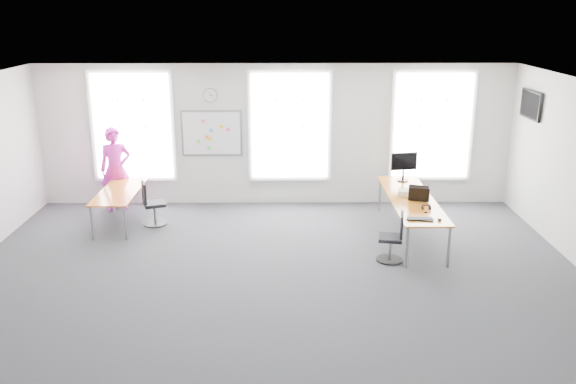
{
  "coord_description": "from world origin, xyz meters",
  "views": [
    {
      "loc": [
        0.16,
        -8.68,
        4.13
      ],
      "look_at": [
        0.24,
        1.2,
        1.1
      ],
      "focal_mm": 38.0,
      "sensor_mm": 36.0,
      "label": 1
    }
  ],
  "objects_px": {
    "keyboard": "(420,219)",
    "headphones": "(426,208)",
    "desk_right": "(411,201)",
    "chair_right": "(393,240)",
    "person": "(116,169)",
    "chair_left": "(152,206)",
    "monitor": "(404,164)",
    "desk_left": "(119,194)"
  },
  "relations": [
    {
      "from": "desk_left",
      "to": "person",
      "type": "xyz_separation_m",
      "value": [
        -0.28,
        0.91,
        0.26
      ]
    },
    {
      "from": "headphones",
      "to": "monitor",
      "type": "height_order",
      "value": "monitor"
    },
    {
      "from": "chair_left",
      "to": "keyboard",
      "type": "height_order",
      "value": "chair_left"
    },
    {
      "from": "chair_right",
      "to": "keyboard",
      "type": "bearing_deg",
      "value": 98.62
    },
    {
      "from": "desk_right",
      "to": "monitor",
      "type": "xyz_separation_m",
      "value": [
        0.06,
        1.13,
        0.4
      ]
    },
    {
      "from": "chair_left",
      "to": "person",
      "type": "bearing_deg",
      "value": 22.98
    },
    {
      "from": "desk_right",
      "to": "desk_left",
      "type": "relative_size",
      "value": 1.65
    },
    {
      "from": "chair_left",
      "to": "headphones",
      "type": "height_order",
      "value": "chair_left"
    },
    {
      "from": "desk_left",
      "to": "headphones",
      "type": "height_order",
      "value": "headphones"
    },
    {
      "from": "desk_right",
      "to": "keyboard",
      "type": "bearing_deg",
      "value": -94.56
    },
    {
      "from": "chair_right",
      "to": "chair_left",
      "type": "distance_m",
      "value": 4.77
    },
    {
      "from": "desk_right",
      "to": "chair_right",
      "type": "bearing_deg",
      "value": -113.84
    },
    {
      "from": "desk_right",
      "to": "headphones",
      "type": "distance_m",
      "value": 0.69
    },
    {
      "from": "chair_right",
      "to": "headphones",
      "type": "xyz_separation_m",
      "value": [
        0.63,
        0.5,
        0.41
      ]
    },
    {
      "from": "chair_left",
      "to": "desk_left",
      "type": "bearing_deg",
      "value": 64.49
    },
    {
      "from": "headphones",
      "to": "desk_right",
      "type": "bearing_deg",
      "value": 109.18
    },
    {
      "from": "desk_right",
      "to": "monitor",
      "type": "relative_size",
      "value": 5.11
    },
    {
      "from": "monitor",
      "to": "desk_right",
      "type": "bearing_deg",
      "value": -102.78
    },
    {
      "from": "keyboard",
      "to": "headphones",
      "type": "distance_m",
      "value": 0.55
    },
    {
      "from": "desk_left",
      "to": "keyboard",
      "type": "relative_size",
      "value": 4.21
    },
    {
      "from": "monitor",
      "to": "chair_left",
      "type": "bearing_deg",
      "value": 175.69
    },
    {
      "from": "desk_right",
      "to": "chair_left",
      "type": "distance_m",
      "value": 4.99
    },
    {
      "from": "headphones",
      "to": "person",
      "type": "bearing_deg",
      "value": 168.8
    },
    {
      "from": "chair_right",
      "to": "chair_left",
      "type": "height_order",
      "value": "chair_left"
    },
    {
      "from": "keyboard",
      "to": "headphones",
      "type": "xyz_separation_m",
      "value": [
        0.21,
        0.51,
        0.03
      ]
    },
    {
      "from": "person",
      "to": "headphones",
      "type": "relative_size",
      "value": 11.01
    },
    {
      "from": "person",
      "to": "headphones",
      "type": "distance_m",
      "value": 6.38
    },
    {
      "from": "desk_right",
      "to": "chair_right",
      "type": "relative_size",
      "value": 3.58
    },
    {
      "from": "chair_left",
      "to": "person",
      "type": "distance_m",
      "value": 1.42
    },
    {
      "from": "chair_right",
      "to": "chair_left",
      "type": "relative_size",
      "value": 0.96
    },
    {
      "from": "chair_left",
      "to": "monitor",
      "type": "height_order",
      "value": "monitor"
    },
    {
      "from": "desk_right",
      "to": "monitor",
      "type": "height_order",
      "value": "monitor"
    },
    {
      "from": "desk_right",
      "to": "chair_left",
      "type": "xyz_separation_m",
      "value": [
        -4.94,
        0.64,
        -0.3
      ]
    },
    {
      "from": "person",
      "to": "chair_right",
      "type": "bearing_deg",
      "value": -44.79
    },
    {
      "from": "desk_right",
      "to": "person",
      "type": "xyz_separation_m",
      "value": [
        -5.85,
        1.61,
        0.19
      ]
    },
    {
      "from": "desk_left",
      "to": "chair_left",
      "type": "relative_size",
      "value": 2.1
    },
    {
      "from": "chair_right",
      "to": "keyboard",
      "type": "distance_m",
      "value": 0.57
    },
    {
      "from": "desk_right",
      "to": "chair_right",
      "type": "xyz_separation_m",
      "value": [
        -0.52,
        -1.17,
        -0.32
      ]
    },
    {
      "from": "chair_right",
      "to": "headphones",
      "type": "bearing_deg",
      "value": 138.9
    },
    {
      "from": "chair_left",
      "to": "headphones",
      "type": "xyz_separation_m",
      "value": [
        5.05,
        -1.31,
        0.39
      ]
    },
    {
      "from": "desk_left",
      "to": "desk_right",
      "type": "bearing_deg",
      "value": -7.11
    },
    {
      "from": "chair_left",
      "to": "monitor",
      "type": "distance_m",
      "value": 5.06
    }
  ]
}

